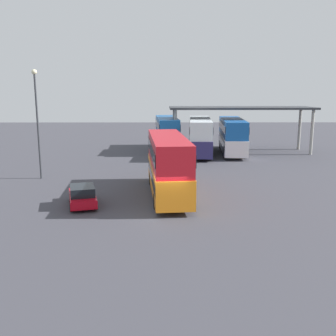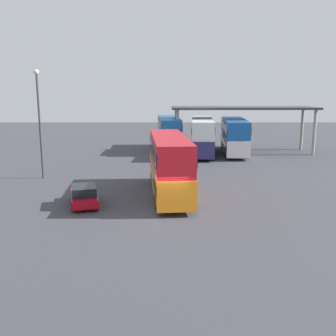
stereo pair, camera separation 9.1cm
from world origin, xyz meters
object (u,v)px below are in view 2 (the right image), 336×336
lamppost_tall (37,113)px  double_decker_far_right (233,134)px  parked_hatchback (82,196)px  double_decker_main (168,163)px  double_decker_near_canopy (167,132)px  double_decker_mid_row (201,135)px

lamppost_tall → double_decker_far_right: bearing=35.8°
parked_hatchback → double_decker_far_right: 25.58m
double_decker_main → double_decker_near_canopy: size_ratio=1.02×
double_decker_near_canopy → double_decker_mid_row: bearing=-132.7°
double_decker_far_right → lamppost_tall: 23.50m
double_decker_near_canopy → double_decker_far_right: double_decker_near_canopy is taller
double_decker_mid_row → lamppost_tall: lamppost_tall is taller
double_decker_near_canopy → double_decker_mid_row: 5.05m
double_decker_main → lamppost_tall: (-10.94, 5.44, 3.31)m
double_decker_main → parked_hatchback: size_ratio=2.64×
double_decker_main → double_decker_mid_row: (3.95, 18.29, -0.03)m
lamppost_tall → parked_hatchback: bearing=-56.5°
double_decker_mid_row → double_decker_far_right: double_decker_mid_row is taller
double_decker_far_right → lamppost_tall: lamppost_tall is taller
double_decker_main → double_decker_far_right: bearing=-27.4°
double_decker_near_canopy → double_decker_mid_row: double_decker_mid_row is taller
lamppost_tall → double_decker_mid_row: bearing=40.8°
parked_hatchback → double_decker_near_canopy: double_decker_near_canopy is taller
double_decker_mid_row → double_decker_far_right: bearing=-75.3°
double_decker_main → double_decker_mid_row: double_decker_main is taller
parked_hatchback → double_decker_near_canopy: 24.75m
double_decker_main → parked_hatchback: (-5.65, -2.58, -1.67)m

